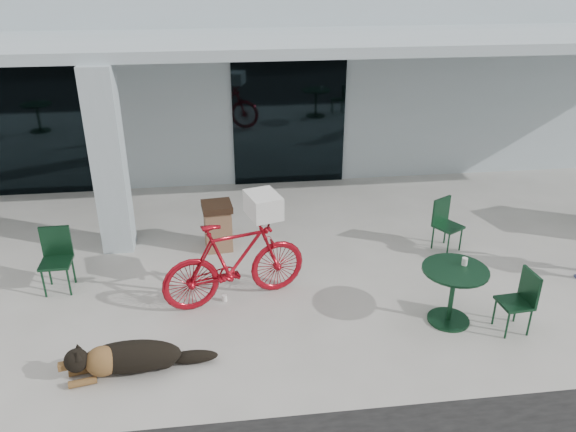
{
  "coord_description": "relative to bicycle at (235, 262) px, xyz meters",
  "views": [
    {
      "loc": [
        0.31,
        -6.62,
        4.64
      ],
      "look_at": [
        1.28,
        1.07,
        1.0
      ],
      "focal_mm": 35.0,
      "sensor_mm": 36.0,
      "label": 1
    }
  ],
  "objects": [
    {
      "name": "cafe_chair_far_a",
      "position": [
        3.65,
        1.1,
        -0.19
      ],
      "size": [
        0.57,
        0.59,
        0.9
      ],
      "primitive_type": null,
      "rotation": [
        0.0,
        0.0,
        0.52
      ],
      "color": "#133821",
      "rests_on": "ground"
    },
    {
      "name": "cup_near_dog",
      "position": [
        -0.18,
        -0.02,
        -0.59
      ],
      "size": [
        0.08,
        0.08,
        0.1
      ],
      "primitive_type": "cylinder",
      "rotation": [
        0.0,
        0.0,
        -0.01
      ],
      "color": "white",
      "rests_on": "ground"
    },
    {
      "name": "bicycle",
      "position": [
        0.0,
        0.0,
        0.0
      ],
      "size": [
        2.22,
        1.17,
        1.28
      ],
      "primitive_type": "imported",
      "rotation": [
        0.0,
        0.0,
        1.85
      ],
      "color": "maroon",
      "rests_on": "ground"
    },
    {
      "name": "cafe_chair_near",
      "position": [
        -2.63,
        0.6,
        -0.15
      ],
      "size": [
        0.45,
        0.49,
        0.97
      ],
      "primitive_type": null,
      "rotation": [
        0.0,
        0.0,
        0.02
      ],
      "color": "#133821",
      "rests_on": "ground"
    },
    {
      "name": "column",
      "position": [
        -1.93,
        1.9,
        0.92
      ],
      "size": [
        0.5,
        0.5,
        3.12
      ],
      "primitive_type": "cube",
      "color": "#B0BEC7",
      "rests_on": "ground"
    },
    {
      "name": "storefront_glass_left",
      "position": [
        -3.63,
        4.58,
        0.71
      ],
      "size": [
        2.8,
        0.06,
        2.7
      ],
      "primitive_type": "cube",
      "color": "black",
      "rests_on": "ground"
    },
    {
      "name": "ground",
      "position": [
        -0.43,
        -0.4,
        -0.64
      ],
      "size": [
        80.0,
        80.0,
        0.0
      ],
      "primitive_type": "plane",
      "color": "beige",
      "rests_on": "ground"
    },
    {
      "name": "dog",
      "position": [
        -1.31,
        -1.4,
        -0.41
      ],
      "size": [
        1.43,
        0.71,
        0.46
      ],
      "primitive_type": null,
      "rotation": [
        0.0,
        0.0,
        0.2
      ],
      "color": "black",
      "rests_on": "ground"
    },
    {
      "name": "cafe_chair_far_b",
      "position": [
        3.65,
        -1.2,
        -0.2
      ],
      "size": [
        0.47,
        0.43,
        0.88
      ],
      "primitive_type": null,
      "rotation": [
        0.0,
        0.0,
        -1.5
      ],
      "color": "#133821",
      "rests_on": "ground"
    },
    {
      "name": "cafe_table_far",
      "position": [
        2.9,
        -0.9,
        -0.23
      ],
      "size": [
        0.95,
        0.95,
        0.83
      ],
      "primitive_type": null,
      "rotation": [
        0.0,
        0.0,
        -0.07
      ],
      "color": "#133821",
      "rests_on": "ground"
    },
    {
      "name": "building",
      "position": [
        -0.43,
        8.1,
        1.61
      ],
      "size": [
        22.0,
        7.0,
        4.5
      ],
      "primitive_type": "cube",
      "color": "#B0BEC7",
      "rests_on": "ground"
    },
    {
      "name": "overhang",
      "position": [
        -0.43,
        3.2,
        2.57
      ],
      "size": [
        22.0,
        2.8,
        0.18
      ],
      "primitive_type": "cube",
      "color": "#B0BEC7",
      "rests_on": "column"
    },
    {
      "name": "storefront_glass_right",
      "position": [
        1.37,
        4.58,
        0.71
      ],
      "size": [
        2.4,
        0.06,
        2.7
      ],
      "primitive_type": "cube",
      "color": "black",
      "rests_on": "ground"
    },
    {
      "name": "laundry_basket",
      "position": [
        0.43,
        0.12,
        0.81
      ],
      "size": [
        0.55,
        0.65,
        0.33
      ],
      "primitive_type": "cube",
      "rotation": [
        0.0,
        0.0,
        1.85
      ],
      "color": "white",
      "rests_on": "bicycle"
    },
    {
      "name": "cup_on_table",
      "position": [
        3.06,
        -0.81,
        0.24
      ],
      "size": [
        0.08,
        0.08,
        0.11
      ],
      "primitive_type": "cylinder",
      "rotation": [
        0.0,
        0.0,
        -0.07
      ],
      "color": "white",
      "rests_on": "cafe_table_far"
    },
    {
      "name": "trash_receptacle",
      "position": [
        -0.23,
        1.64,
        -0.22
      ],
      "size": [
        0.54,
        0.54,
        0.84
      ],
      "primitive_type": null,
      "rotation": [
        0.0,
        0.0,
        0.11
      ],
      "color": "brown",
      "rests_on": "ground"
    }
  ]
}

